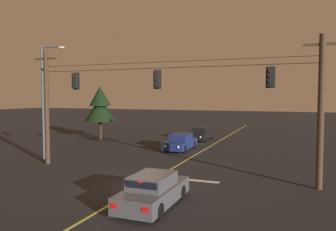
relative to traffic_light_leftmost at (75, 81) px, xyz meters
The scene contains 12 objects.
ground_plane 8.85m from the traffic_light_leftmost, 25.30° to the right, with size 180.00×180.00×0.00m, color black.
lane_centre_stripe 10.30m from the traffic_light_leftmost, 44.37° to the left, with size 0.14×60.00×0.01m, color #D1C64C.
stop_bar_paint 9.86m from the traffic_light_leftmost, ahead, with size 3.40×0.36×0.01m, color silver.
signal_span_assembly 6.37m from the traffic_light_leftmost, ahead, with size 18.86×0.32×7.72m.
traffic_light_leftmost is the anchor object (origin of this frame).
traffic_light_left_inner 5.82m from the traffic_light_leftmost, ahead, with size 0.48×0.41×1.22m.
traffic_light_centre 12.25m from the traffic_light_leftmost, ahead, with size 0.48×0.41×1.22m.
car_waiting_near_lane 10.80m from the traffic_light_leftmost, 33.78° to the right, with size 1.80×4.33×1.39m.
car_oncoming_lead 11.17m from the traffic_light_leftmost, 65.16° to the left, with size 1.80×4.42×1.39m.
car_oncoming_trailing 17.19m from the traffic_light_leftmost, 75.54° to the left, with size 1.80×4.42×1.39m.
street_lamp_corner 3.94m from the traffic_light_leftmost, 159.18° to the left, with size 2.11×0.30×8.34m.
tree_verge_near 14.03m from the traffic_light_leftmost, 116.42° to the left, with size 3.30×3.30×5.76m.
Camera 1 is at (7.38, -14.95, 4.67)m, focal length 35.12 mm.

